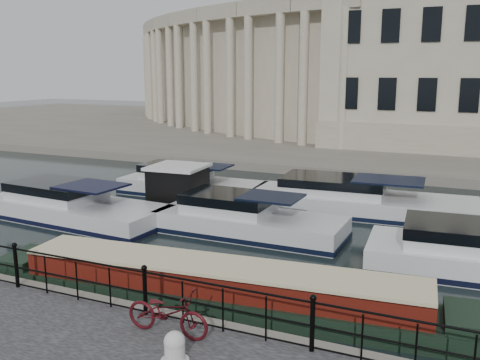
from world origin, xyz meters
name	(u,v)px	position (x,y,z in m)	size (l,w,h in m)	color
ground_plane	(193,300)	(0.00, 0.00, 0.00)	(160.00, 160.00, 0.00)	black
far_bank	(399,135)	(0.00, 39.00, 0.28)	(120.00, 42.00, 0.55)	#6B665B
railing	(145,288)	(0.00, -2.25, 1.20)	(24.14, 0.14, 1.22)	black
civic_building	(384,59)	(-1.00, 34.71, 7.04)	(53.55, 31.84, 16.85)	#ADA38C
bicycle	(167,312)	(0.98, -2.85, 1.06)	(0.68, 1.95, 1.02)	#440C12
mooring_bollard	(175,348)	(1.68, -3.74, 0.85)	(0.56, 0.56, 0.63)	silver
narrowboat	(218,293)	(0.79, -0.10, 0.37)	(13.61, 3.01, 1.50)	black
harbour_hut	(178,192)	(-5.00, 7.70, 0.95)	(3.28, 2.79, 2.19)	#6B665B
cabin_cruisers	(298,215)	(0.33, 8.14, 0.37)	(26.88, 9.64, 1.99)	silver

